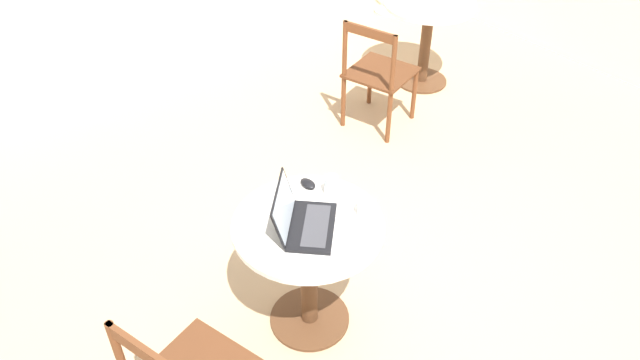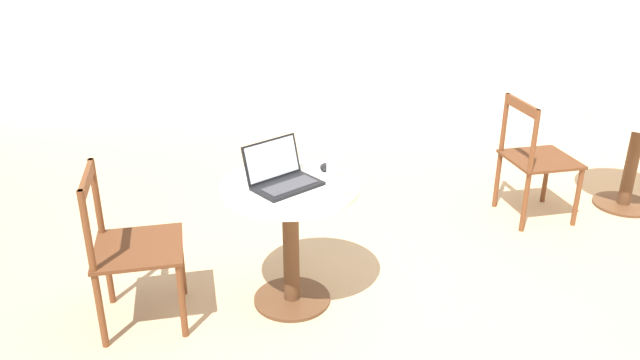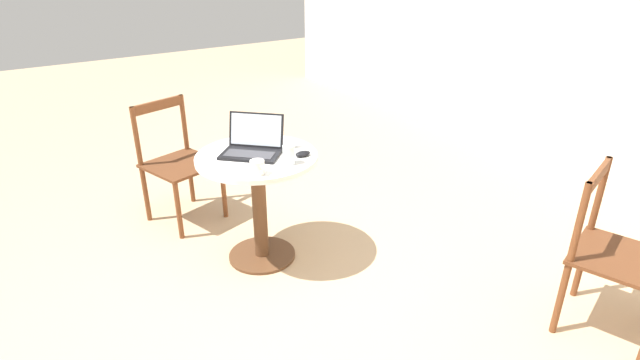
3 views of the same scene
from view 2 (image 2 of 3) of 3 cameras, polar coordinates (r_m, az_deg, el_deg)
The scene contains 9 objects.
ground_plane at distance 3.54m, azimuth 6.92°, elevation -12.70°, with size 16.00×16.00×0.00m, color tan.
cafe_table_near at distance 3.41m, azimuth -2.72°, elevation -3.47°, with size 0.75×0.75×0.73m.
cafe_table_mid at distance 5.13m, azimuth 26.99°, elevation 3.32°, with size 0.75×0.75×0.73m.
chair_near_left at distance 3.44m, azimuth -17.02°, elevation -5.96°, with size 0.56×0.56×0.89m.
chair_mid_left at distance 4.69m, azimuth 19.05°, elevation 1.81°, with size 0.56×0.56×0.89m.
laptop at distance 3.31m, azimuth -3.45°, elevation 0.28°, with size 0.44×0.44×0.23m.
mouse at distance 3.51m, azimuth 0.47°, elevation 1.20°, with size 0.06×0.10×0.03m.
mug at distance 3.18m, azimuth 1.58°, elevation -0.81°, with size 0.12×0.08×0.08m.
drinking_glass at distance 3.38m, azimuth 1.20°, elevation 0.99°, with size 0.07×0.07×0.11m.
Camera 2 is at (-0.25, -2.85, 2.09)m, focal length 35.00 mm.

